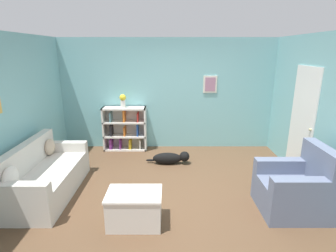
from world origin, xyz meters
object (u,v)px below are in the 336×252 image
object	(u,v)px
dog	(172,158)
recliner_chair	(297,189)
bookshelf	(126,129)
coffee_table	(135,207)
couch	(46,176)
vase	(124,100)

from	to	relation	value
dog	recliner_chair	bearing A→B (deg)	-42.56
bookshelf	coffee_table	distance (m)	2.94
couch	recliner_chair	size ratio (longest dim) A/B	1.78
dog	vase	distance (m)	1.77
couch	vase	xyz separation A→B (m)	(0.99, 2.07, 0.89)
coffee_table	couch	bearing A→B (deg)	153.43
couch	dog	xyz separation A→B (m)	(2.09, 1.21, -0.18)
bookshelf	recliner_chair	world-z (taller)	bookshelf
couch	dog	size ratio (longest dim) A/B	1.94
bookshelf	recliner_chair	size ratio (longest dim) A/B	1.03
bookshelf	vase	xyz separation A→B (m)	(-0.01, -0.02, 0.71)
recliner_chair	vase	world-z (taller)	vase
couch	coffee_table	world-z (taller)	couch
bookshelf	vase	world-z (taller)	vase
couch	bookshelf	xyz separation A→B (m)	(1.00, 2.09, 0.19)
bookshelf	recliner_chair	distance (m)	3.88
recliner_chair	vase	bearing A→B (deg)	139.15
coffee_table	dog	distance (m)	2.06
dog	couch	bearing A→B (deg)	-150.04
bookshelf	recliner_chair	xyz separation A→B (m)	(2.92, -2.56, -0.14)
vase	couch	bearing A→B (deg)	-115.52
recliner_chair	dog	size ratio (longest dim) A/B	1.09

